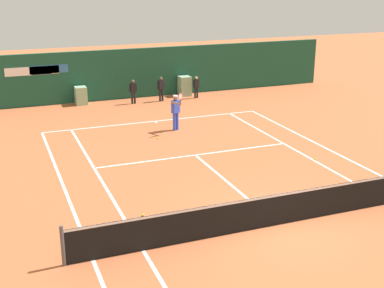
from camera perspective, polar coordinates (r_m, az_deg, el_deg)
ground_plane at (r=15.64m, az=8.35°, el=-7.81°), size 80.00×80.00×0.01m
tennis_net at (r=14.98m, az=9.52°, el=-6.94°), size 12.10×0.10×1.07m
sponsor_back_wall at (r=29.91m, az=-7.17°, el=7.54°), size 25.00×1.02×2.80m
player_on_baseline at (r=23.52m, az=-1.77°, el=3.81°), size 0.49×0.84×1.84m
ball_kid_right_post at (r=29.12m, az=-3.40°, el=6.22°), size 0.45×0.23×1.37m
ball_kid_left_post at (r=28.69m, az=-6.46°, el=5.90°), size 0.44×0.18×1.32m
ball_kid_centre_post at (r=29.84m, az=0.47°, el=6.41°), size 0.42×0.20×1.26m
tennis_ball_mid_court at (r=15.54m, az=-5.38°, el=-7.74°), size 0.07×0.07×0.07m
tennis_ball_by_sideline at (r=22.53m, az=-3.79°, el=0.65°), size 0.07×0.07×0.07m
tennis_ball_near_service_line at (r=20.51m, az=13.37°, el=-1.62°), size 0.07×0.07×0.07m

